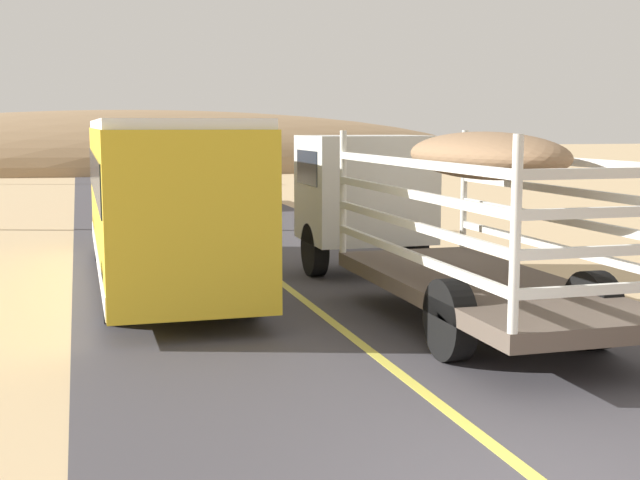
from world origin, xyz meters
name	(u,v)px	position (x,y,z in m)	size (l,w,h in m)	color
livestock_truck	(403,198)	(1.96, 8.75, 1.79)	(2.53, 9.70, 3.02)	silver
bus	(161,196)	(-2.26, 10.96, 1.75)	(2.54, 10.00, 3.21)	gold
car_far	(218,178)	(1.42, 26.91, 1.09)	(1.90, 4.62, 1.93)	#B2261E
distant_hill	(139,167)	(0.68, 59.92, 0.00)	(57.08, 25.30, 8.57)	#957553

